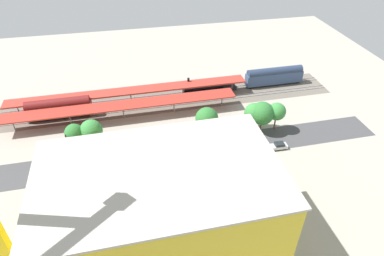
{
  "coord_description": "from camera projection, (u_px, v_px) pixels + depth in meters",
  "views": [
    {
      "loc": [
        8.39,
        64.65,
        53.02
      ],
      "look_at": [
        -4.59,
        2.76,
        6.33
      ],
      "focal_mm": 31.34,
      "sensor_mm": 36.0,
      "label": 1
    }
  ],
  "objects": [
    {
      "name": "ground_plane",
      "position": [
        172.0,
        144.0,
        83.78
      ],
      "size": [
        167.42,
        167.42,
        0.0
      ],
      "primitive_type": "plane",
      "color": "#9E998C",
      "rests_on": "ground"
    },
    {
      "name": "rail_bed",
      "position": [
        161.0,
        101.0,
        100.25
      ],
      "size": [
        104.81,
        14.77,
        0.01
      ],
      "primitive_type": "cube",
      "rotation": [
        0.0,
        0.0,
        0.01
      ],
      "color": "#665E54",
      "rests_on": "ground"
    },
    {
      "name": "street_asphalt",
      "position": [
        174.0,
        153.0,
        81.06
      ],
      "size": [
        104.75,
        10.39,
        0.01
      ],
      "primitive_type": "cube",
      "rotation": [
        0.0,
        0.0,
        0.01
      ],
      "color": "#424244",
      "rests_on": "ground"
    },
    {
      "name": "track_rails",
      "position": [
        161.0,
        100.0,
        100.14
      ],
      "size": [
        104.63,
        8.33,
        0.12
      ],
      "color": "#9E9EA8",
      "rests_on": "ground"
    },
    {
      "name": "platform_canopy_near",
      "position": [
        122.0,
        105.0,
        90.45
      ],
      "size": [
        62.72,
        5.85,
        4.44
      ],
      "color": "#A82D23",
      "rests_on": "ground"
    },
    {
      "name": "platform_canopy_far",
      "position": [
        130.0,
        91.0,
        97.07
      ],
      "size": [
        69.15,
        5.39,
        4.28
      ],
      "color": "#B73328",
      "rests_on": "ground"
    },
    {
      "name": "locomotive",
      "position": [
        210.0,
        86.0,
        103.85
      ],
      "size": [
        16.75,
        3.21,
        5.31
      ],
      "color": "black",
      "rests_on": "ground"
    },
    {
      "name": "passenger_coach",
      "position": [
        274.0,
        76.0,
        106.62
      ],
      "size": [
        18.76,
        3.16,
        5.91
      ],
      "color": "black",
      "rests_on": "ground"
    },
    {
      "name": "freight_coach_far",
      "position": [
        59.0,
        108.0,
        91.63
      ],
      "size": [
        17.59,
        3.25,
        5.85
      ],
      "color": "black",
      "rests_on": "ground"
    },
    {
      "name": "parked_car_0",
      "position": [
        279.0,
        146.0,
        81.98
      ],
      "size": [
        4.05,
        1.9,
        1.71
      ],
      "color": "black",
      "rests_on": "ground"
    },
    {
      "name": "parked_car_1",
      "position": [
        245.0,
        151.0,
        80.39
      ],
      "size": [
        4.28,
        2.1,
        1.67
      ],
      "color": "black",
      "rests_on": "ground"
    },
    {
      "name": "parked_car_2",
      "position": [
        209.0,
        154.0,
        79.4
      ],
      "size": [
        4.35,
        1.99,
        1.84
      ],
      "color": "black",
      "rests_on": "ground"
    },
    {
      "name": "parked_car_3",
      "position": [
        174.0,
        159.0,
        78.1
      ],
      "size": [
        4.59,
        1.94,
        1.65
      ],
      "color": "black",
      "rests_on": "ground"
    },
    {
      "name": "construction_building",
      "position": [
        162.0,
        215.0,
        54.29
      ],
      "size": [
        36.19,
        22.26,
        18.78
      ],
      "primitive_type": "cube",
      "rotation": [
        0.0,
        0.0,
        0.01
      ],
      "color": "yellow",
      "rests_on": "ground"
    },
    {
      "name": "construction_roof_slab",
      "position": [
        159.0,
        172.0,
        48.6
      ],
      "size": [
        36.8,
        22.87,
        0.4
      ],
      "primitive_type": "cube",
      "rotation": [
        0.0,
        0.0,
        0.01
      ],
      "color": "#B7B2A8",
      "rests_on": "construction_building"
    },
    {
      "name": "box_truck_0",
      "position": [
        181.0,
        173.0,
        73.22
      ],
      "size": [
        10.07,
        3.36,
        3.1
      ],
      "color": "black",
      "rests_on": "ground"
    },
    {
      "name": "box_truck_1",
      "position": [
        129.0,
        184.0,
        70.19
      ],
      "size": [
        8.9,
        3.28,
        3.69
      ],
      "color": "black",
      "rests_on": "ground"
    },
    {
      "name": "street_tree_0",
      "position": [
        262.0,
        113.0,
        85.19
      ],
      "size": [
        6.04,
        6.04,
        8.45
      ],
      "color": "brown",
      "rests_on": "ground"
    },
    {
      "name": "street_tree_1",
      "position": [
        277.0,
        112.0,
        85.54
      ],
      "size": [
        4.62,
        4.62,
        7.92
      ],
      "color": "brown",
      "rests_on": "ground"
    },
    {
      "name": "street_tree_2",
      "position": [
        74.0,
        133.0,
        78.49
      ],
      "size": [
        4.37,
        4.37,
        7.68
      ],
      "color": "brown",
      "rests_on": "ground"
    },
    {
      "name": "street_tree_3",
      "position": [
        254.0,
        113.0,
        85.97
      ],
      "size": [
        5.21,
        5.21,
        7.66
      ],
      "color": "brown",
      "rests_on": "ground"
    },
    {
      "name": "street_tree_4",
      "position": [
        91.0,
        131.0,
        79.44
      ],
      "size": [
        5.36,
        5.36,
        8.03
      ],
      "color": "brown",
      "rests_on": "ground"
    },
    {
      "name": "street_tree_5",
      "position": [
        207.0,
        119.0,
        82.8
      ],
      "size": [
        5.77,
        5.77,
        8.59
      ],
      "color": "brown",
      "rests_on": "ground"
    },
    {
      "name": "traffic_light",
      "position": [
        68.0,
        142.0,
        78.07
      ],
      "size": [
        0.5,
        0.36,
        6.12
      ],
      "color": "#333333",
      "rests_on": "ground"
    }
  ]
}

